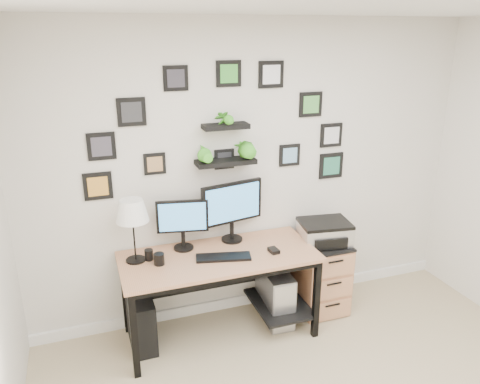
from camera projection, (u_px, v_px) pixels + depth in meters
name	position (u px, v px, depth m)	size (l,w,h in m)	color
room	(254.00, 298.00, 4.49)	(4.00, 4.00, 4.00)	tan
desk	(222.00, 266.00, 3.89)	(1.60, 0.70, 0.75)	tan
monitor_left	(183.00, 221.00, 3.83)	(0.42, 0.20, 0.43)	black
monitor_right	(232.00, 207.00, 3.97)	(0.56, 0.22, 0.53)	black
keyboard	(223.00, 257.00, 3.75)	(0.44, 0.14, 0.02)	black
mouse	(274.00, 250.00, 3.85)	(0.07, 0.10, 0.03)	black
table_lamp	(132.00, 212.00, 3.58)	(0.25, 0.25, 0.52)	black
mug	(159.00, 259.00, 3.64)	(0.08, 0.08, 0.09)	black
pen_cup	(149.00, 255.00, 3.71)	(0.07, 0.07, 0.09)	black
pc_tower_black	(141.00, 321.00, 3.84)	(0.20, 0.44, 0.44)	black
pc_tower_grey	(275.00, 295.00, 4.18)	(0.24, 0.50, 0.48)	gray
file_cabinet	(319.00, 275.00, 4.34)	(0.43, 0.53, 0.67)	tan
printer	(324.00, 232.00, 4.19)	(0.48, 0.41, 0.20)	silver
wall_decor	(228.00, 136.00, 3.83)	(2.30, 0.18, 1.08)	black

